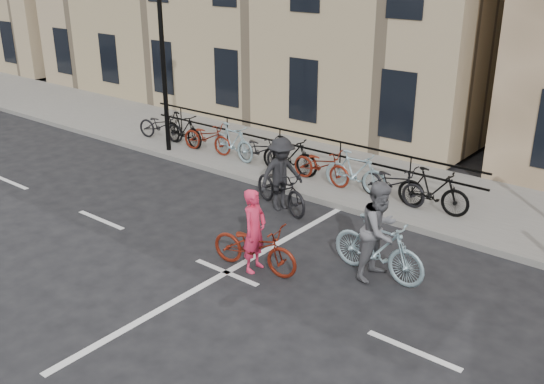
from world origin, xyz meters
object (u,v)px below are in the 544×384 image
Objects in this scene: cyclist_grey at (379,239)px; cyclist_dark at (281,181)px; cyclist_pink at (255,243)px; lamp_post at (162,40)px.

cyclist_grey is 3.78m from cyclist_dark.
cyclist_dark is (-1.48, 2.74, 0.13)m from cyclist_pink.
cyclist_pink is at bearing -29.95° from lamp_post.
cyclist_pink is 0.92× the size of cyclist_dark.
lamp_post is 2.69× the size of cyclist_pink.
cyclist_dark is at bearing 70.77° from cyclist_grey.
cyclist_dark is at bearing 20.69° from cyclist_pink.
lamp_post is 8.41m from cyclist_pink.
cyclist_pink is (6.84, -3.94, -2.91)m from lamp_post.
cyclist_grey is (8.85, -2.66, -2.71)m from lamp_post.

